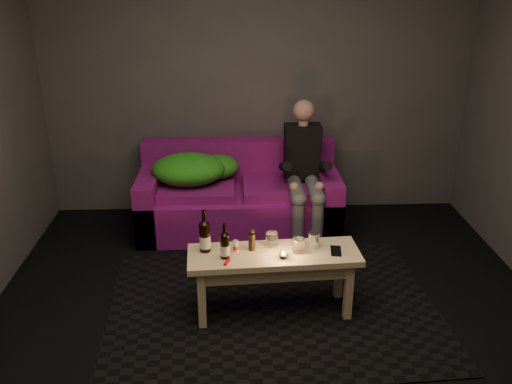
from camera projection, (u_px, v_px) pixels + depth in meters
floor at (274, 351)px, 3.46m from camera, size 4.50×4.50×0.00m
room at (271, 79)px, 3.26m from camera, size 4.50×4.50×4.50m
rug at (273, 307)px, 3.90m from camera, size 2.43×1.83×0.01m
sofa at (239, 199)px, 5.02m from camera, size 1.80×0.81×0.77m
green_blanket at (193, 169)px, 4.88m from camera, size 0.79×0.54×0.27m
person at (304, 169)px, 4.77m from camera, size 0.32×0.75×1.20m
coffee_table at (274, 263)px, 3.70m from camera, size 1.19×0.44×0.48m
beer_bottle_a at (205, 236)px, 3.65m from camera, size 0.08×0.08×0.30m
beer_bottle_b at (225, 245)px, 3.57m from camera, size 0.06×0.06×0.25m
salt_shaker at (236, 246)px, 3.67m from camera, size 0.04×0.04×0.08m
pepper_mill at (252, 242)px, 3.68m from camera, size 0.06×0.06×0.12m
tumbler_back at (272, 239)px, 3.74m from camera, size 0.11×0.11×0.10m
tealight at (284, 255)px, 3.60m from camera, size 0.06×0.06×0.04m
tumbler_front at (299, 245)px, 3.66m from camera, size 0.09×0.09×0.10m
steel_cup at (314, 240)px, 3.73m from camera, size 0.10×0.10×0.11m
smartphone at (336, 251)px, 3.68m from camera, size 0.09×0.15×0.01m
red_lighter at (227, 262)px, 3.54m from camera, size 0.05×0.08×0.01m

